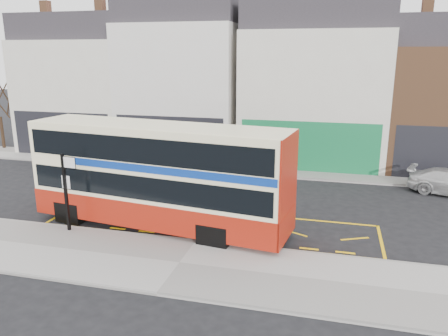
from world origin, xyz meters
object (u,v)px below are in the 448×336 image
(double_decker_bus, at_px, (159,175))
(street_tree_right, at_px, (326,112))
(car_silver, at_px, (93,154))
(car_grey, at_px, (226,163))
(bus_stop_post, at_px, (67,186))

(double_decker_bus, xyz_separation_m, street_tree_right, (6.33, 11.30, 1.36))
(car_silver, distance_m, car_grey, 9.01)
(bus_stop_post, distance_m, car_grey, 11.23)
(double_decker_bus, bearing_deg, car_silver, 141.17)
(bus_stop_post, bearing_deg, double_decker_bus, 30.11)
(car_silver, height_order, street_tree_right, street_tree_right)
(bus_stop_post, xyz_separation_m, car_grey, (3.96, 10.41, -1.41))
(car_silver, distance_m, street_tree_right, 15.22)
(bus_stop_post, bearing_deg, car_grey, 74.92)
(car_silver, relative_size, street_tree_right, 0.76)
(bus_stop_post, relative_size, car_grey, 0.81)
(bus_stop_post, distance_m, street_tree_right, 16.14)
(car_silver, height_order, car_grey, car_silver)
(street_tree_right, bearing_deg, car_grey, -157.16)
(bus_stop_post, relative_size, car_silver, 0.78)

